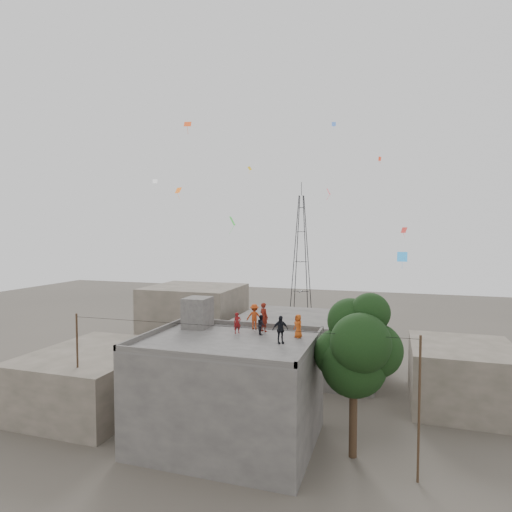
{
  "coord_description": "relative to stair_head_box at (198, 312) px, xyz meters",
  "views": [
    {
      "loc": [
        9.14,
        -23.09,
        12.38
      ],
      "look_at": [
        0.99,
        2.3,
        10.95
      ],
      "focal_mm": 30.0,
      "sensor_mm": 36.0,
      "label": 1
    }
  ],
  "objects": [
    {
      "name": "ground",
      "position": [
        3.2,
        -2.6,
        -7.1
      ],
      "size": [
        140.0,
        140.0,
        0.0
      ],
      "primitive_type": "plane",
      "color": "#46423A",
      "rests_on": "ground"
    },
    {
      "name": "main_building",
      "position": [
        3.2,
        -2.6,
        -4.05
      ],
      "size": [
        10.0,
        8.0,
        6.1
      ],
      "color": "#4A4845",
      "rests_on": "ground"
    },
    {
      "name": "parapet",
      "position": [
        3.2,
        -2.6,
        -0.85
      ],
      "size": [
        10.0,
        8.0,
        0.3
      ],
      "color": "#4A4845",
      "rests_on": "main_building"
    },
    {
      "name": "stair_head_box",
      "position": [
        0.0,
        0.0,
        0.0
      ],
      "size": [
        1.6,
        1.8,
        2.0
      ],
      "primitive_type": "cube",
      "color": "#4A4845",
      "rests_on": "main_building"
    },
    {
      "name": "neighbor_west",
      "position": [
        -7.8,
        -0.6,
        -5.1
      ],
      "size": [
        8.0,
        10.0,
        4.0
      ],
      "primitive_type": "cube",
      "color": "#585245",
      "rests_on": "ground"
    },
    {
      "name": "neighbor_north",
      "position": [
        5.2,
        11.4,
        -4.6
      ],
      "size": [
        12.0,
        9.0,
        5.0
      ],
      "primitive_type": "cube",
      "color": "#4A4845",
      "rests_on": "ground"
    },
    {
      "name": "neighbor_northwest",
      "position": [
        -6.8,
        13.4,
        -3.6
      ],
      "size": [
        9.0,
        8.0,
        7.0
      ],
      "primitive_type": "cube",
      "color": "#585245",
      "rests_on": "ground"
    },
    {
      "name": "neighbor_east",
      "position": [
        17.2,
        7.4,
        -4.9
      ],
      "size": [
        7.0,
        8.0,
        4.4
      ],
      "primitive_type": "cube",
      "color": "#585245",
      "rests_on": "ground"
    },
    {
      "name": "tree",
      "position": [
        10.57,
        -2.0,
        -1.0
      ],
      "size": [
        4.9,
        4.6,
        9.1
      ],
      "color": "black",
      "rests_on": "ground"
    },
    {
      "name": "utility_line",
      "position": [
        3.7,
        -3.85,
        -3.27
      ],
      "size": [
        20.12,
        0.62,
        7.4
      ],
      "color": "black",
      "rests_on": "ground"
    },
    {
      "name": "transmission_tower",
      "position": [
        -0.8,
        37.4,
        1.97
      ],
      "size": [
        2.97,
        2.97,
        20.01
      ],
      "color": "black",
      "rests_on": "ground"
    },
    {
      "name": "person_red_adult",
      "position": [
        4.55,
        0.2,
        -0.08
      ],
      "size": [
        0.81,
        0.74,
        1.85
      ],
      "primitive_type": "imported",
      "rotation": [
        0.0,
        0.0,
        2.57
      ],
      "color": "maroon",
      "rests_on": "main_building"
    },
    {
      "name": "person_orange_child",
      "position": [
        6.98,
        -0.71,
        -0.3
      ],
      "size": [
        0.81,
        0.8,
        1.41
      ],
      "primitive_type": "imported",
      "rotation": [
        0.0,
        0.0,
        -0.76
      ],
      "color": "#C14C16",
      "rests_on": "main_building"
    },
    {
      "name": "person_dark_child",
      "position": [
        4.64,
        -0.64,
        -0.39
      ],
      "size": [
        0.69,
        0.75,
        1.23
      ],
      "primitive_type": "imported",
      "rotation": [
        0.0,
        0.0,
        2.07
      ],
      "color": "black",
      "rests_on": "main_building"
    },
    {
      "name": "person_dark_adult",
      "position": [
        6.31,
        -2.36,
        -0.2
      ],
      "size": [
        0.99,
        0.84,
        1.59
      ],
      "primitive_type": "imported",
      "rotation": [
        0.0,
        0.0,
        0.59
      ],
      "color": "black",
      "rests_on": "main_building"
    },
    {
      "name": "person_orange_adult",
      "position": [
        3.78,
        0.64,
        -0.17
      ],
      "size": [
        1.14,
        0.75,
        1.65
      ],
      "primitive_type": "imported",
      "rotation": [
        0.0,
        0.0,
        -3.01
      ],
      "color": "#AE3C13",
      "rests_on": "main_building"
    },
    {
      "name": "person_red_child",
      "position": [
        3.11,
        -0.79,
        -0.35
      ],
      "size": [
        0.57,
        0.54,
        1.3
      ],
      "primitive_type": "imported",
      "rotation": [
        0.0,
        0.0,
        0.69
      ],
      "color": "maroon",
      "rests_on": "main_building"
    },
    {
      "name": "kites",
      "position": [
        4.99,
        3.62,
        7.93
      ],
      "size": [
        20.68,
        14.94,
        11.2
      ],
      "color": "orange",
      "rests_on": "ground"
    }
  ]
}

